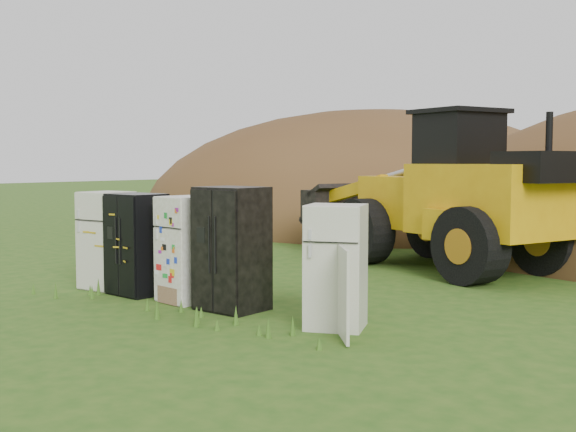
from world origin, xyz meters
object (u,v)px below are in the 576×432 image
at_px(fridge_black_side, 137,244).
at_px(fridge_dark_mid, 232,249).
at_px(fridge_open_door, 336,267).
at_px(wheel_loader, 430,189).
at_px(fridge_sticker, 186,249).
at_px(fridge_leftmost, 107,240).

relative_size(fridge_black_side, fridge_dark_mid, 0.91).
bearing_deg(fridge_open_door, wheel_loader, 83.05).
relative_size(fridge_sticker, fridge_dark_mid, 0.91).
bearing_deg(fridge_black_side, fridge_leftmost, -179.26).
bearing_deg(fridge_dark_mid, fridge_black_side, -178.01).
relative_size(fridge_leftmost, wheel_loader, 0.25).
distance_m(fridge_sticker, fridge_dark_mid, 1.01).
xyz_separation_m(fridge_dark_mid, fridge_open_door, (1.90, -0.03, -0.10)).
distance_m(fridge_black_side, fridge_sticker, 1.12).
xyz_separation_m(fridge_black_side, fridge_dark_mid, (2.12, 0.05, 0.08)).
height_order(fridge_sticker, fridge_dark_mid, fridge_dark_mid).
bearing_deg(wheel_loader, fridge_open_door, -54.08).
bearing_deg(fridge_open_door, fridge_dark_mid, 156.55).
bearing_deg(wheel_loader, fridge_dark_mid, -71.64).
xyz_separation_m(fridge_leftmost, fridge_open_door, (4.87, -0.02, -0.02)).
relative_size(fridge_black_side, fridge_sticker, 1.01).
xyz_separation_m(fridge_leftmost, fridge_sticker, (1.97, 0.02, -0.01)).
xyz_separation_m(fridge_leftmost, fridge_black_side, (0.85, -0.04, -0.00)).
height_order(fridge_leftmost, fridge_black_side, fridge_leftmost).
distance_m(fridge_leftmost, fridge_black_side, 0.85).
height_order(fridge_open_door, wheel_loader, wheel_loader).
distance_m(fridge_leftmost, wheel_loader, 6.87).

